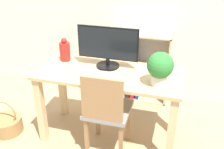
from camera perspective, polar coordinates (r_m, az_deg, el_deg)
ground_plane at (r=2.85m, az=-0.56°, el=-13.01°), size 10.00×10.00×0.00m
desk at (r=2.51m, az=-0.62°, el=-2.57°), size 1.36×0.59×0.75m
monitor at (r=2.46m, az=-0.94°, el=6.31°), size 0.59×0.22×0.39m
keyboard at (r=2.37m, az=-2.77°, el=-0.05°), size 0.36×0.14×0.02m
vase at (r=2.68m, az=-10.23°, el=5.13°), size 0.10×0.10×0.24m
potted_plant at (r=2.19m, az=10.43°, el=1.57°), size 0.22×0.22×0.29m
chair at (r=2.37m, az=-1.22°, el=-7.75°), size 0.40×0.40×0.87m
bookshelf at (r=3.32m, az=4.02°, el=1.32°), size 0.72×0.28×0.87m
basket at (r=3.06m, az=-21.90°, el=-9.94°), size 0.32×0.32×0.38m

